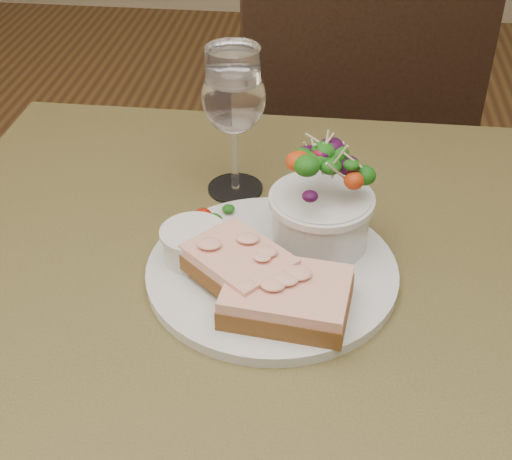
# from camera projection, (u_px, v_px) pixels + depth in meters

# --- Properties ---
(cafe_table) EXTENTS (0.80, 0.80, 0.75)m
(cafe_table) POSITION_uv_depth(u_px,v_px,m) (255.00, 355.00, 0.81)
(cafe_table) COLOR #433A1D
(cafe_table) RESTS_ON ground
(chair_far) EXTENTS (0.51, 0.51, 0.90)m
(chair_far) POSITION_uv_depth(u_px,v_px,m) (329.00, 234.00, 1.60)
(chair_far) COLOR black
(chair_far) RESTS_ON ground
(dinner_plate) EXTENTS (0.27, 0.27, 0.01)m
(dinner_plate) POSITION_uv_depth(u_px,v_px,m) (272.00, 271.00, 0.77)
(dinner_plate) COLOR silver
(dinner_plate) RESTS_ON cafe_table
(sandwich_front) EXTENTS (0.13, 0.10, 0.03)m
(sandwich_front) POSITION_uv_depth(u_px,v_px,m) (287.00, 297.00, 0.70)
(sandwich_front) COLOR #493013
(sandwich_front) RESTS_ON dinner_plate
(sandwich_back) EXTENTS (0.13, 0.13, 0.03)m
(sandwich_back) POSITION_uv_depth(u_px,v_px,m) (239.00, 264.00, 0.73)
(sandwich_back) COLOR #493013
(sandwich_back) RESTS_ON dinner_plate
(ramekin) EXTENTS (0.07, 0.07, 0.04)m
(ramekin) POSITION_uv_depth(u_px,v_px,m) (194.00, 242.00, 0.76)
(ramekin) COLOR silver
(ramekin) RESTS_ON dinner_plate
(salad_bowl) EXTENTS (0.11, 0.11, 0.13)m
(salad_bowl) POSITION_uv_depth(u_px,v_px,m) (322.00, 197.00, 0.76)
(salad_bowl) COLOR silver
(salad_bowl) RESTS_ON dinner_plate
(garnish) EXTENTS (0.05, 0.04, 0.02)m
(garnish) POSITION_uv_depth(u_px,v_px,m) (213.00, 217.00, 0.82)
(garnish) COLOR #0B3409
(garnish) RESTS_ON dinner_plate
(wine_glass) EXTENTS (0.08, 0.08, 0.18)m
(wine_glass) POSITION_uv_depth(u_px,v_px,m) (234.00, 101.00, 0.84)
(wine_glass) COLOR white
(wine_glass) RESTS_ON cafe_table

